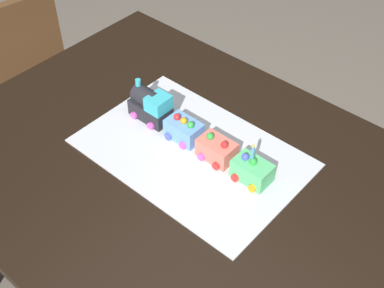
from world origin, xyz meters
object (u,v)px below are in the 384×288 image
(dining_table, at_px, (188,198))
(birthday_candle, at_px, (253,151))
(chair, at_px, (10,82))
(cake_car_tanker_sky_blue, at_px, (184,130))
(cake_locomotive, at_px, (151,105))
(cake_car_flatbed_mint_green, at_px, (252,171))
(cake_car_hopper_coral, at_px, (217,149))

(dining_table, relative_size, birthday_candle, 26.90)
(chair, relative_size, birthday_candle, 16.52)
(dining_table, distance_m, cake_car_tanker_sky_blue, 0.19)
(dining_table, bearing_deg, chair, 175.58)
(cake_locomotive, bearing_deg, birthday_candle, 0.00)
(dining_table, distance_m, chair, 1.05)
(dining_table, distance_m, cake_car_flatbed_mint_green, 0.22)
(cake_car_tanker_sky_blue, bearing_deg, chair, -179.46)
(cake_car_flatbed_mint_green, bearing_deg, cake_locomotive, -180.00)
(cake_locomotive, height_order, cake_car_hopper_coral, cake_locomotive)
(birthday_candle, bearing_deg, cake_car_tanker_sky_blue, 180.00)
(chair, bearing_deg, cake_car_hopper_coral, 99.35)
(cake_car_tanker_sky_blue, distance_m, cake_car_flatbed_mint_green, 0.24)
(dining_table, distance_m, cake_car_hopper_coral, 0.17)
(cake_locomotive, bearing_deg, cake_car_flatbed_mint_green, 0.00)
(cake_car_tanker_sky_blue, distance_m, cake_car_hopper_coral, 0.12)
(cake_locomotive, relative_size, cake_car_tanker_sky_blue, 1.40)
(cake_car_flatbed_mint_green, height_order, birthday_candle, birthday_candle)
(cake_car_hopper_coral, bearing_deg, cake_car_tanker_sky_blue, 180.00)
(dining_table, height_order, birthday_candle, birthday_candle)
(dining_table, bearing_deg, cake_car_flatbed_mint_green, 32.11)
(cake_car_tanker_sky_blue, height_order, cake_car_hopper_coral, same)
(chair, distance_m, cake_locomotive, 0.87)
(dining_table, xyz_separation_m, birthday_candle, (0.14, 0.09, 0.21))
(cake_car_tanker_sky_blue, bearing_deg, birthday_candle, -0.00)
(cake_car_tanker_sky_blue, relative_size, cake_car_hopper_coral, 1.00)
(dining_table, bearing_deg, cake_locomotive, 158.30)
(cake_car_hopper_coral, relative_size, birthday_candle, 1.92)
(dining_table, relative_size, cake_locomotive, 10.00)
(dining_table, bearing_deg, cake_car_hopper_coral, 74.91)
(chair, bearing_deg, birthday_candle, 99.31)
(cake_car_hopper_coral, relative_size, cake_car_flatbed_mint_green, 1.00)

